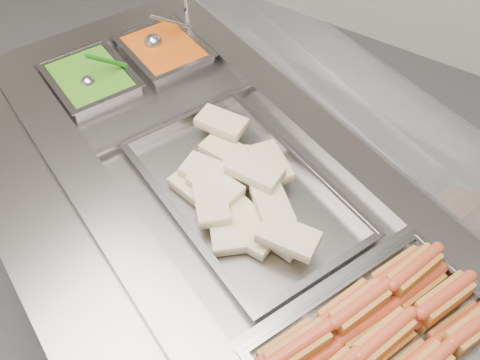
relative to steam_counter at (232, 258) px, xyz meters
The scene contains 11 objects.
steam_counter is the anchor object (origin of this frame).
tray_rail 0.64m from the steam_counter, 111.69° to the right, with size 1.74×0.97×0.05m.
sneeze_guard 0.83m from the steam_counter, 68.32° to the left, with size 1.62×0.87×0.43m.
pan_hotdogs 0.74m from the steam_counter, 21.69° to the right, with size 0.51×0.63×0.10m.
pan_wraps 0.42m from the steam_counter, 21.69° to the right, with size 0.77×0.61×0.07m.
pan_beans 0.77m from the steam_counter, 145.64° to the left, with size 0.36×0.33×0.10m.
pan_peas 0.77m from the steam_counter, behind, with size 0.36×0.33×0.10m.
hotdogs_in_buns 0.76m from the steam_counter, 22.44° to the right, with size 0.43×0.57×0.12m.
tortilla_wraps 0.46m from the steam_counter, 32.59° to the right, with size 0.54×0.43×0.10m.
ladle 0.82m from the steam_counter, 147.52° to the left, with size 0.10×0.18×0.15m.
serving_spoon 0.77m from the steam_counter, behind, with size 0.09×0.17×0.14m.
Camera 1 is at (0.49, -0.43, 2.03)m, focal length 40.00 mm.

